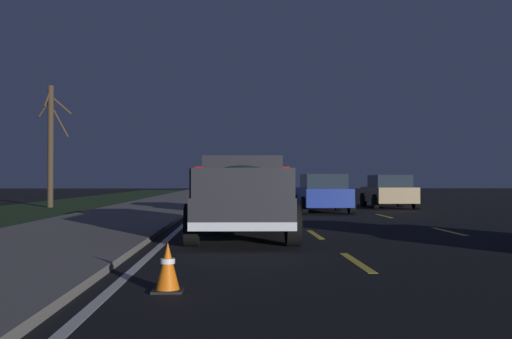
# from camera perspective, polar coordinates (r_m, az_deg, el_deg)

# --- Properties ---
(ground) EXTENTS (144.00, 144.00, 0.00)m
(ground) POSITION_cam_1_polar(r_m,az_deg,el_deg) (27.83, 5.60, -3.65)
(ground) COLOR black
(sidewalk_shoulder) EXTENTS (108.00, 4.00, 0.12)m
(sidewalk_shoulder) POSITION_cam_1_polar(r_m,az_deg,el_deg) (27.84, -9.81, -3.52)
(sidewalk_shoulder) COLOR slate
(sidewalk_shoulder) RESTS_ON ground
(grass_verge) EXTENTS (108.00, 6.00, 0.01)m
(grass_verge) POSITION_cam_1_polar(r_m,az_deg,el_deg) (28.94, -19.69, -3.49)
(grass_verge) COLOR #1E3819
(grass_verge) RESTS_ON ground
(lane_markings) EXTENTS (108.00, 7.04, 0.01)m
(lane_markings) POSITION_cam_1_polar(r_m,az_deg,el_deg) (30.62, -0.88, -3.40)
(lane_markings) COLOR yellow
(lane_markings) RESTS_ON ground
(pickup_truck) EXTENTS (5.45, 2.33, 1.87)m
(pickup_truck) POSITION_cam_1_polar(r_m,az_deg,el_deg) (14.23, -1.25, -2.27)
(pickup_truck) COLOR #232328
(pickup_truck) RESTS_ON ground
(sedan_white) EXTENTS (4.41, 2.03, 1.54)m
(sedan_white) POSITION_cam_1_polar(r_m,az_deg,el_deg) (24.77, -1.95, -2.17)
(sedan_white) COLOR silver
(sedan_white) RESTS_ON ground
(sedan_tan) EXTENTS (4.45, 2.10, 1.54)m
(sedan_tan) POSITION_cam_1_polar(r_m,az_deg,el_deg) (29.93, 11.96, -1.94)
(sedan_tan) COLOR #9E845B
(sedan_tan) RESTS_ON ground
(sedan_blue) EXTENTS (4.41, 2.03, 1.54)m
(sedan_blue) POSITION_cam_1_polar(r_m,az_deg,el_deg) (25.35, 6.07, -2.14)
(sedan_blue) COLOR navy
(sedan_blue) RESTS_ON ground
(bare_tree_far) EXTENTS (1.09, 1.60, 5.82)m
(bare_tree_far) POSITION_cam_1_polar(r_m,az_deg,el_deg) (31.50, -18.13, 2.33)
(bare_tree_far) COLOR #423323
(bare_tree_far) RESTS_ON ground
(traffic_cone_near) EXTENTS (0.36, 0.36, 0.58)m
(traffic_cone_near) POSITION_cam_1_polar(r_m,az_deg,el_deg) (7.46, -8.03, -8.81)
(traffic_cone_near) COLOR black
(traffic_cone_near) RESTS_ON ground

